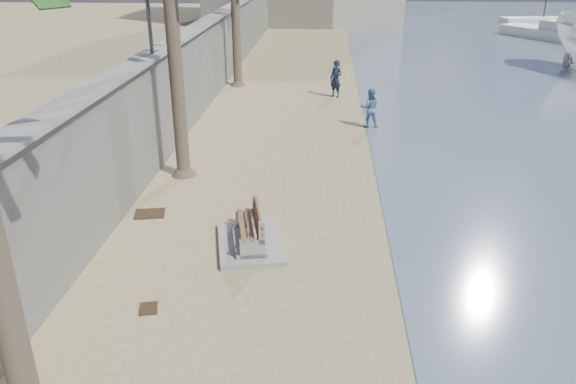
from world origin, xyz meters
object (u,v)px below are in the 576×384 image
object	(u,v)px
sailboat_west	(543,20)
yacht_far	(553,35)
person_b	(370,106)
person_a	(336,76)
bench_far	(250,231)

from	to	relation	value
sailboat_west	yacht_far	bearing A→B (deg)	-104.83
yacht_far	person_b	bearing A→B (deg)	115.78
person_a	yacht_far	distance (m)	26.10
person_b	sailboat_west	bearing A→B (deg)	-121.61
bench_far	sailboat_west	bearing A→B (deg)	63.78
person_a	yacht_far	bearing A→B (deg)	87.02
bench_far	person_b	size ratio (longest dim) A/B	1.41
sailboat_west	person_a	bearing A→B (deg)	-123.64
person_a	sailboat_west	bearing A→B (deg)	94.58
bench_far	yacht_far	world-z (taller)	yacht_far
bench_far	person_b	world-z (taller)	person_b
sailboat_west	bench_far	bearing A→B (deg)	-116.22
yacht_far	sailboat_west	size ratio (longest dim) A/B	0.78
person_a	yacht_far	world-z (taller)	person_a
person_a	person_b	size ratio (longest dim) A/B	1.16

